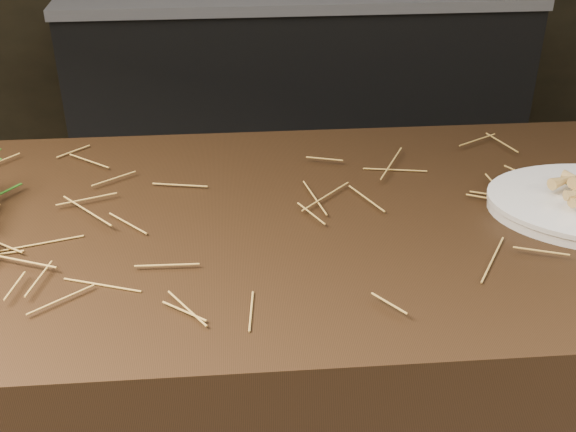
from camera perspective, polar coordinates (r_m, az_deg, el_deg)
name	(u,v)px	position (r m, az deg, el deg)	size (l,w,h in m)	color
main_counter	(231,423)	(1.44, -4.52, -16.02)	(2.40, 0.70, 0.90)	black
back_counter	(297,87)	(3.08, 0.69, 10.17)	(1.82, 0.62, 0.84)	black
straw_bedding	(219,218)	(1.15, -5.44, -0.13)	(1.40, 0.60, 0.02)	#AF8841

